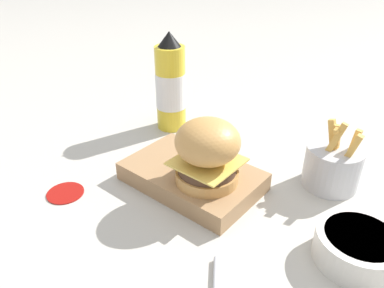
{
  "coord_description": "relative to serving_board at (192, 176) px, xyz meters",
  "views": [
    {
      "loc": [
        0.36,
        -0.44,
        0.4
      ],
      "look_at": [
        0.01,
        -0.01,
        0.08
      ],
      "focal_mm": 35.0,
      "sensor_mm": 36.0,
      "label": 1
    }
  ],
  "objects": [
    {
      "name": "ketchup_bottle",
      "position": [
        -0.18,
        0.15,
        0.08
      ],
      "size": [
        0.07,
        0.07,
        0.22
      ],
      "color": "yellow",
      "rests_on": "ground_plane"
    },
    {
      "name": "burger",
      "position": [
        0.04,
        -0.01,
        0.07
      ],
      "size": [
        0.11,
        0.11,
        0.11
      ],
      "color": "tan",
      "rests_on": "serving_board"
    },
    {
      "name": "ground_plane",
      "position": [
        -0.01,
        0.01,
        -0.02
      ],
      "size": [
        6.0,
        6.0,
        0.0
      ],
      "primitive_type": "plane",
      "color": "#B7B2A8"
    },
    {
      "name": "side_bowl",
      "position": [
        0.29,
        0.01,
        0.01
      ],
      "size": [
        0.12,
        0.12,
        0.04
      ],
      "color": "silver",
      "rests_on": "ground_plane"
    },
    {
      "name": "serving_board",
      "position": [
        0.0,
        0.0,
        0.0
      ],
      "size": [
        0.24,
        0.15,
        0.03
      ],
      "color": "#A37A51",
      "rests_on": "ground_plane"
    },
    {
      "name": "fries_basket",
      "position": [
        0.19,
        0.16,
        0.02
      ],
      "size": [
        0.1,
        0.1,
        0.13
      ],
      "color": "#B7B7BC",
      "rests_on": "ground_plane"
    },
    {
      "name": "ketchup_puddle",
      "position": [
        -0.15,
        -0.16,
        -0.02
      ],
      "size": [
        0.06,
        0.06,
        0.0
      ],
      "color": "#9E140F",
      "rests_on": "ground_plane"
    }
  ]
}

